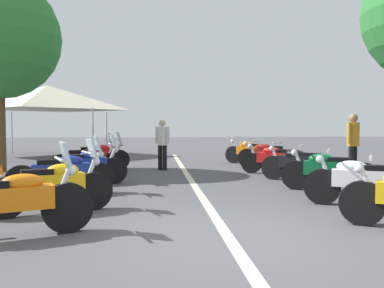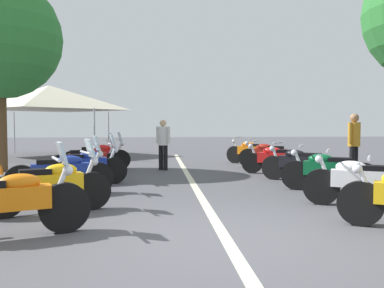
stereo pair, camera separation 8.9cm
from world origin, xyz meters
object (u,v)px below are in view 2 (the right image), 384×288
at_px(motorcycle_right_row_4, 277,159).
at_px(bystander_1, 163,141).
at_px(motorcycle_left_row_4, 89,160).
at_px(motorcycle_right_row_3, 301,164).
at_px(event_tent, 49,98).
at_px(motorcycle_right_row_5, 269,154).
at_px(motorcycle_left_row_0, 7,202).
at_px(motorcycle_left_row_2, 62,172).
at_px(motorcycle_left_row_1, 52,185).
at_px(motorcycle_right_row_1, 361,181).
at_px(bystander_0, 354,140).
at_px(motorcycle_right_row_6, 252,152).
at_px(motorcycle_left_row_5, 98,155).
at_px(motorcycle_right_row_2, 328,170).
at_px(motorcycle_left_row_3, 84,166).
at_px(traffic_cone_1, 2,179).

bearing_deg(motorcycle_right_row_4, bystander_1, 5.31).
relative_size(motorcycle_left_row_4, bystander_1, 1.23).
relative_size(motorcycle_right_row_3, event_tent, 0.34).
bearing_deg(motorcycle_right_row_5, motorcycle_left_row_0, 82.88).
bearing_deg(motorcycle_left_row_2, motorcycle_left_row_0, -107.03).
distance_m(motorcycle_left_row_0, event_tent, 14.03).
distance_m(motorcycle_left_row_2, motorcycle_right_row_3, 5.79).
distance_m(motorcycle_left_row_0, bystander_1, 7.87).
bearing_deg(motorcycle_left_row_0, motorcycle_right_row_5, 33.47).
relative_size(motorcycle_left_row_1, motorcycle_right_row_1, 1.02).
bearing_deg(motorcycle_right_row_5, motorcycle_left_row_4, 45.20).
distance_m(motorcycle_right_row_3, bystander_0, 1.82).
relative_size(motorcycle_left_row_2, motorcycle_left_row_4, 1.07).
height_order(motorcycle_left_row_1, motorcycle_right_row_6, motorcycle_left_row_1).
bearing_deg(motorcycle_left_row_5, motorcycle_right_row_3, -42.33).
xyz_separation_m(motorcycle_left_row_0, event_tent, (13.55, 2.95, 2.17)).
relative_size(motorcycle_right_row_3, motorcycle_right_row_6, 1.04).
bearing_deg(motorcycle_right_row_5, motorcycle_right_row_3, 117.87).
bearing_deg(motorcycle_left_row_1, motorcycle_right_row_6, 33.20).
distance_m(bystander_0, bystander_1, 5.62).
bearing_deg(motorcycle_left_row_2, motorcycle_left_row_5, 71.62).
distance_m(motorcycle_left_row_1, motorcycle_right_row_2, 5.67).
bearing_deg(motorcycle_right_row_1, motorcycle_right_row_3, -64.97).
height_order(motorcycle_left_row_0, motorcycle_left_row_1, motorcycle_left_row_0).
xyz_separation_m(motorcycle_left_row_1, motorcycle_right_row_4, (4.73, -5.19, -0.02)).
height_order(motorcycle_left_row_3, motorcycle_right_row_3, motorcycle_left_row_3).
distance_m(motorcycle_right_row_1, motorcycle_right_row_5, 6.33).
bearing_deg(traffic_cone_1, motorcycle_right_row_6, -50.72).
xyz_separation_m(motorcycle_left_row_4, motorcycle_right_row_4, (0.04, -5.37, -0.02)).
xyz_separation_m(motorcycle_left_row_1, motorcycle_right_row_1, (0.05, -5.28, -0.01)).
relative_size(motorcycle_left_row_5, event_tent, 0.40).
bearing_deg(motorcycle_right_row_4, motorcycle_right_row_1, 119.30).
bearing_deg(motorcycle_left_row_0, motorcycle_left_row_3, 67.00).
distance_m(motorcycle_right_row_2, motorcycle_right_row_3, 1.55).
bearing_deg(motorcycle_left_row_0, motorcycle_left_row_4, 68.86).
height_order(motorcycle_left_row_5, bystander_0, bystander_0).
xyz_separation_m(motorcycle_left_row_2, motorcycle_left_row_4, (2.97, -0.04, -0.00)).
xyz_separation_m(motorcycle_right_row_1, motorcycle_right_row_5, (6.33, -0.11, -0.00)).
relative_size(motorcycle_left_row_3, motorcycle_right_row_1, 1.13).
xyz_separation_m(motorcycle_left_row_2, bystander_1, (4.41, -2.13, 0.46)).
distance_m(motorcycle_left_row_4, traffic_cone_1, 2.84).
bearing_deg(motorcycle_right_row_2, motorcycle_left_row_3, 12.89).
distance_m(motorcycle_right_row_3, bystander_1, 4.52).
distance_m(motorcycle_right_row_5, event_tent, 10.50).
bearing_deg(motorcycle_right_row_6, motorcycle_right_row_3, 130.83).
distance_m(motorcycle_left_row_4, event_tent, 8.27).
relative_size(motorcycle_left_row_3, motorcycle_right_row_3, 1.17).
height_order(motorcycle_left_row_3, motorcycle_right_row_6, motorcycle_left_row_3).
relative_size(motorcycle_left_row_2, motorcycle_right_row_1, 1.13).
bearing_deg(motorcycle_right_row_5, motorcycle_left_row_5, 28.81).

